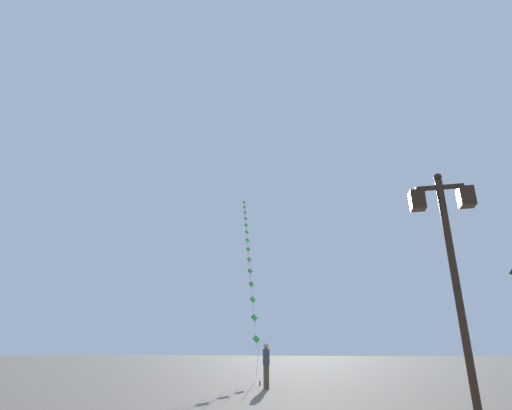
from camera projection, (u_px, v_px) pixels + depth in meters
name	position (u px, v px, depth m)	size (l,w,h in m)	color
ground_plane	(342.00, 381.00, 19.30)	(160.00, 160.00, 0.00)	#756B5B
twin_lantern_lamp_post	(449.00, 245.00, 7.66)	(1.20, 0.28, 4.90)	black
kite_train	(248.00, 250.00, 31.28)	(6.62, 22.26, 17.28)	brown
kite_flyer	(266.00, 364.00, 15.82)	(0.34, 0.63, 1.71)	brown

